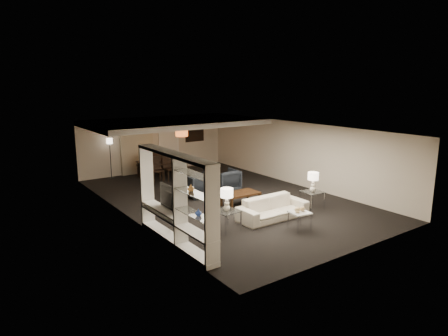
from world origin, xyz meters
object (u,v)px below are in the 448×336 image
vase_blue (198,212)px  side_table_left (227,221)px  coffee_table (240,199)px  armchair_left (198,185)px  chair_nm (170,168)px  chair_fr (168,161)px  floor_lamp (111,159)px  chair_fl (144,165)px  chair_nr (183,166)px  pendant_light (182,133)px  television (167,198)px  vase_amber (191,188)px  chair_nl (157,170)px  marble_table (299,221)px  chair_fm (156,163)px  sofa (273,208)px  floor_speaker (177,216)px  table_lamp_right (313,182)px  table_lamp_left (227,200)px  dining_table (163,169)px  side_table_right (312,200)px  armchair_right (225,181)px

vase_blue → side_table_left: bearing=35.3°
coffee_table → side_table_left: size_ratio=2.00×
armchair_left → chair_nm: bearing=-92.8°
coffee_table → chair_fr: size_ratio=1.17×
side_table_left → floor_lamp: 7.81m
vase_blue → chair_fl: size_ratio=0.15×
chair_nr → pendant_light: bearing=75.0°
television → chair_fr: (3.57, 6.84, -0.55)m
pendant_light → chair_fl: bearing=133.7°
pendant_light → chair_nr: 1.40m
vase_amber → chair_nl: size_ratio=0.16×
coffee_table → side_table_left: 2.34m
marble_table → chair_nm: size_ratio=0.49×
side_table_left → chair_fm: (1.41, 7.34, 0.24)m
vase_amber → chair_nl: bearing=70.7°
marble_table → vase_amber: size_ratio=3.04×
television → floor_lamp: size_ratio=0.65×
sofa → chair_nl: (-0.89, 6.04, 0.20)m
floor_lamp → floor_speaker: bearing=-95.9°
chair_nl → chair_fm: size_ratio=1.00×
pendant_light → table_lamp_right: pendant_light is taller
chair_fl → table_lamp_left: bearing=80.7°
table_lamp_left → marble_table: bearing=-32.9°
vase_amber → chair_fr: bearing=66.1°
television → chair_fm: (2.97, 6.84, -0.55)m
floor_speaker → dining_table: (2.62, 6.07, -0.14)m
dining_table → side_table_right: bearing=-70.1°
vase_amber → floor_speaker: bearing=75.2°
pendant_light → armchair_left: size_ratio=0.57×
sofa → chair_nr: size_ratio=2.14×
vase_blue → chair_fl: bearing=74.2°
vase_blue → chair_fr: size_ratio=0.15×
side_table_right → chair_fr: 7.47m
side_table_left → marble_table: side_table_left is taller
vase_amber → floor_lamp: bearing=82.6°
table_lamp_right → chair_fr: bearing=100.7°
table_lamp_left → coffee_table: bearing=43.3°
armchair_right → side_table_right: bearing=111.2°
chair_nm → chair_fl: bearing=113.2°
chair_fr → floor_speaker: bearing=63.1°
armchair_left → floor_lamp: 4.76m
side_table_left → chair_fl: (0.81, 7.34, 0.24)m
side_table_left → marble_table: (1.70, -1.10, -0.03)m
armchair_left → chair_fm: (0.31, 4.04, 0.11)m
side_table_right → coffee_table: bearing=136.7°
chair_nl → chair_fl: bearing=97.9°
pendant_light → floor_speaker: bearing=-120.7°
television → floor_speaker: (0.35, 0.12, -0.58)m
floor_speaker → chair_fm: bearing=50.9°
pendant_light → chair_nr: pendant_light is taller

